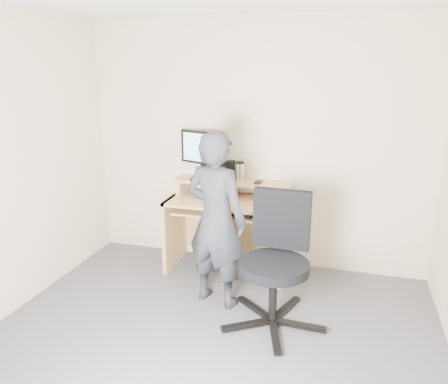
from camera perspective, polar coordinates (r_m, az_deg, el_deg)
The scene contains 13 objects.
ground at distance 3.37m, azimuth -3.07°, elevation -20.93°, with size 3.50×3.50×0.00m, color #525257.
back_wall at distance 4.44m, azimuth 4.11°, elevation 6.01°, with size 3.50×0.02×2.50m, color beige.
desk at distance 4.46m, azimuth 0.81°, elevation -3.25°, with size 1.20×0.60×0.91m.
monitor at distance 4.41m, azimuth -2.85°, elevation 5.40°, with size 0.50×0.21×0.50m.
external_drive at distance 4.42m, azimuth 0.77°, elevation 2.83°, with size 0.07×0.13×0.20m, color black.
travel_mug at distance 4.38m, azimuth 2.10°, elevation 2.57°, with size 0.08×0.08×0.19m, color #AEAEB2.
smartphone at distance 4.35m, azimuth 4.51°, elevation 1.27°, with size 0.07×0.13×0.01m, color black.
charger at distance 4.41m, azimuth -1.27°, elevation 1.68°, with size 0.04×0.04×0.04m, color black.
headphones at distance 4.55m, azimuth -1.73°, elevation 2.00°, with size 0.16×0.16×0.02m, color silver.
keyboard at distance 4.25m, azimuth 1.02°, elevation -2.55°, with size 0.46×0.18×0.03m, color black.
mouse at distance 4.15m, azimuth 4.95°, elevation -1.60°, with size 0.10×0.06×0.04m, color black.
office_chair at distance 3.53m, azimuth 6.86°, elevation -8.28°, with size 0.81×0.84×1.05m.
person at distance 3.72m, azimuth -1.04°, elevation -3.66°, with size 0.56×0.37×1.54m, color black.
Camera 1 is at (0.91, -2.53, 2.03)m, focal length 35.00 mm.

